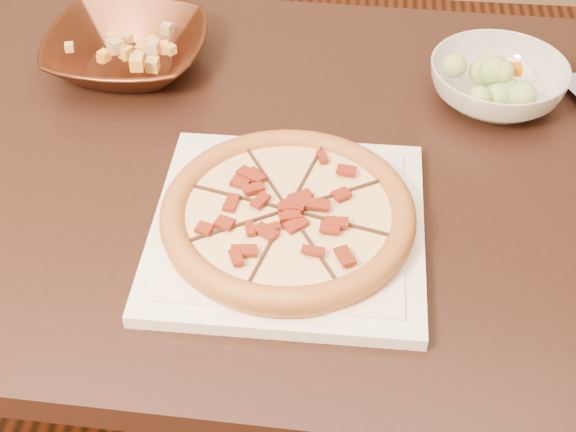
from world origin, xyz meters
name	(u,v)px	position (x,y,z in m)	size (l,w,h in m)	color
dining_table	(246,207)	(0.06, 0.13, 0.64)	(1.36, 0.89, 0.75)	black
plate	(288,227)	(0.14, -0.03, 0.76)	(0.34, 0.34, 0.02)	white
pizza	(288,214)	(0.14, -0.03, 0.78)	(0.31, 0.31, 0.03)	#B76B3C
bronze_bowl	(128,51)	(-0.15, 0.31, 0.78)	(0.25, 0.25, 0.06)	#5A2E1D
mixed_dish	(123,26)	(-0.15, 0.31, 0.83)	(0.13, 0.12, 0.03)	tan
salad_bowl	(497,83)	(0.42, 0.28, 0.78)	(0.20, 0.20, 0.06)	silver
salad	(503,54)	(0.42, 0.28, 0.83)	(0.09, 0.11, 0.04)	#9DB964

